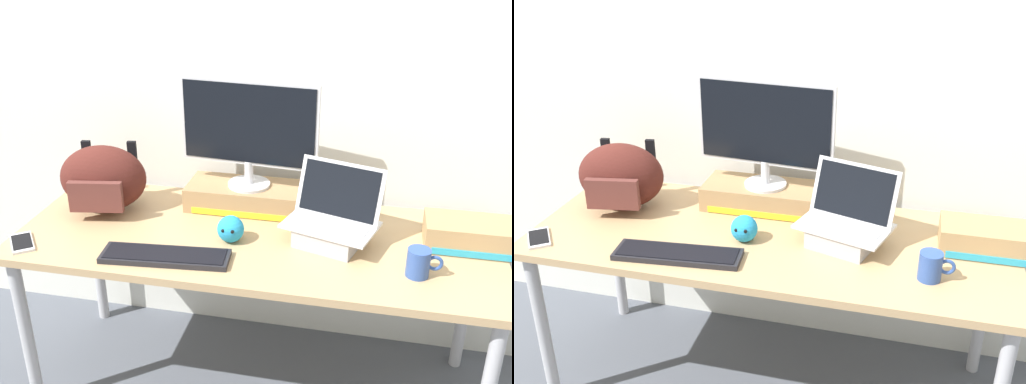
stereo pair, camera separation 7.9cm
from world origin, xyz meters
TOP-DOWN VIEW (x-y plane):
  - ground_plane at (0.00, 0.00)m, footprint 20.00×20.00m
  - back_wall at (0.00, 0.46)m, footprint 7.00×0.10m
  - desk at (0.00, 0.00)m, footprint 1.81×0.72m
  - toner_box_yellow at (-0.08, 0.23)m, footprint 0.51×0.22m
  - desktop_monitor at (-0.08, 0.23)m, footprint 0.56×0.17m
  - open_laptop at (0.28, 0.01)m, footprint 0.37×0.30m
  - external_keyboard at (-0.28, -0.24)m, footprint 0.46×0.17m
  - messenger_backpack at (-0.65, 0.09)m, footprint 0.38×0.30m
  - coffee_mug at (0.59, -0.16)m, footprint 0.12×0.08m
  - cell_phone at (-0.83, -0.25)m, footprint 0.15×0.17m
  - plush_toy at (-0.08, -0.06)m, footprint 0.10×0.10m
  - toner_box_cyan at (0.78, 0.08)m, footprint 0.32×0.18m

SIDE VIEW (x-z plane):
  - ground_plane at x=0.00m, z-range 0.00..0.00m
  - desk at x=0.00m, z-range 0.29..1.01m
  - cell_phone at x=-0.83m, z-range 0.72..0.73m
  - external_keyboard at x=-0.28m, z-range 0.72..0.74m
  - toner_box_yellow at x=-0.08m, z-range 0.72..0.82m
  - coffee_mug at x=0.59m, z-range 0.72..0.82m
  - toner_box_cyan at x=0.78m, z-range 0.72..0.82m
  - plush_toy at x=-0.08m, z-range 0.72..0.82m
  - open_laptop at x=0.28m, z-range 0.64..0.92m
  - messenger_backpack at x=-0.65m, z-range 0.72..0.99m
  - desktop_monitor at x=-0.08m, z-range 0.84..1.28m
  - back_wall at x=0.00m, z-range 0.00..2.60m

